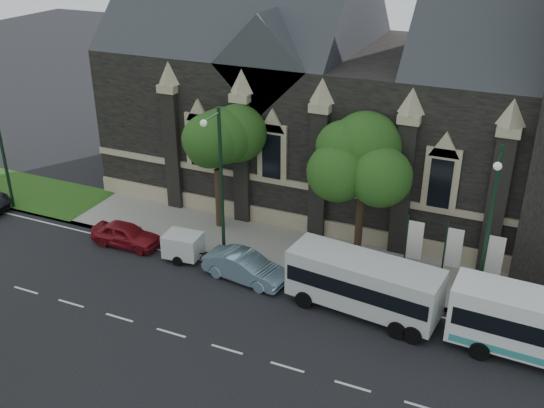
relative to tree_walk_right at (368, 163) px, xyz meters
The scene contains 14 objects.
ground 12.61m from the tree_walk_right, 106.69° to the right, with size 160.00×160.00×0.00m, color black.
sidewalk 6.69m from the tree_walk_right, 159.33° to the right, with size 80.00×5.00×0.15m, color gray.
museum 8.62m from the tree_walk_right, 76.72° to the left, with size 40.00×17.70×29.90m.
tree_walk_right is the anchor object (origin of this frame).
tree_walk_left 9.01m from the tree_walk_right, behind, with size 3.91×3.91×7.64m.
street_lamp_near 7.72m from the tree_walk_right, 28.06° to the right, with size 0.36×1.88×9.00m.
street_lamp_mid 8.10m from the tree_walk_right, 153.35° to the right, with size 0.36×1.88×9.00m.
banner_flag_left 4.92m from the tree_walk_right, 29.10° to the right, with size 0.90×0.10×4.00m.
banner_flag_center 6.36m from the tree_walk_right, 18.64° to the right, with size 0.90×0.10×4.00m.
banner_flag_right 8.05m from the tree_walk_right, 13.60° to the right, with size 0.90×0.10×4.00m.
shuttle_bus 6.90m from the tree_walk_right, 73.32° to the right, with size 7.77×3.38×2.91m.
box_trailer 11.41m from the tree_walk_right, 154.00° to the right, with size 3.03×1.79×1.59m.
sedan 8.74m from the tree_walk_right, 135.20° to the right, with size 1.64×4.71×1.55m, color #7B9DB2.
car_far_red 14.86m from the tree_walk_right, 161.15° to the right, with size 1.71×4.25×1.45m, color maroon.
Camera 1 is at (11.07, -19.90, 18.32)m, focal length 40.89 mm.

